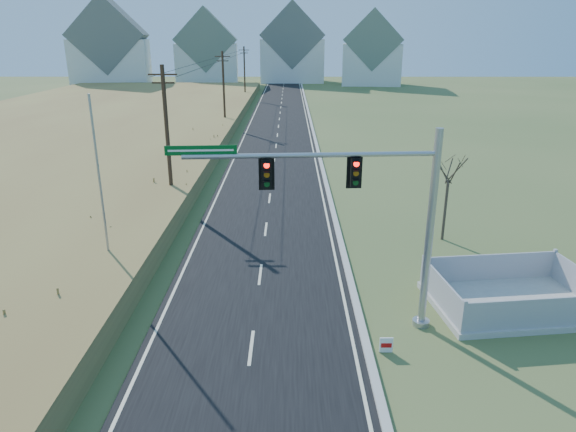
# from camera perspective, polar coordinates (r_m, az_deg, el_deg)

# --- Properties ---
(ground) EXTENTS (260.00, 260.00, 0.00)m
(ground) POSITION_cam_1_polar(r_m,az_deg,el_deg) (20.80, -3.71, -11.45)
(ground) COLOR #485E2D
(ground) RESTS_ON ground
(road) EXTENTS (8.00, 180.00, 0.06)m
(road) POSITION_cam_1_polar(r_m,az_deg,el_deg) (68.66, -1.00, 10.46)
(road) COLOR black
(road) RESTS_ON ground
(curb) EXTENTS (0.30, 180.00, 0.18)m
(curb) POSITION_cam_1_polar(r_m,az_deg,el_deg) (68.69, 2.52, 10.50)
(curb) COLOR #B2AFA8
(curb) RESTS_ON ground
(reed_marsh) EXTENTS (38.00, 110.00, 1.30)m
(reed_marsh) POSITION_cam_1_polar(r_m,az_deg,el_deg) (63.93, -23.51, 8.78)
(reed_marsh) COLOR #998B45
(reed_marsh) RESTS_ON ground
(utility_pole_near) EXTENTS (1.80, 0.26, 9.00)m
(utility_pole_near) POSITION_cam_1_polar(r_m,az_deg,el_deg) (34.27, -13.27, 8.84)
(utility_pole_near) COLOR #422D1E
(utility_pole_near) RESTS_ON ground
(utility_pole_mid) EXTENTS (1.80, 0.26, 9.00)m
(utility_pole_mid) POSITION_cam_1_polar(r_m,az_deg,el_deg) (63.59, -7.15, 13.83)
(utility_pole_mid) COLOR #422D1E
(utility_pole_mid) RESTS_ON ground
(utility_pole_far) EXTENTS (1.80, 0.26, 9.00)m
(utility_pole_far) POSITION_cam_1_polar(r_m,az_deg,el_deg) (93.35, -4.85, 15.63)
(utility_pole_far) COLOR #422D1E
(utility_pole_far) RESTS_ON ground
(condo_nw) EXTENTS (17.69, 13.38, 19.05)m
(condo_nw) POSITION_cam_1_polar(r_m,az_deg,el_deg) (124.26, -19.17, 16.99)
(condo_nw) COLOR white
(condo_nw) RESTS_ON ground
(condo_nnw) EXTENTS (14.93, 11.17, 17.03)m
(condo_nnw) POSITION_cam_1_polar(r_m,az_deg,el_deg) (127.36, -9.00, 17.46)
(condo_nnw) COLOR white
(condo_nnw) RESTS_ON ground
(condo_n) EXTENTS (15.27, 10.20, 18.54)m
(condo_n) POSITION_cam_1_polar(r_m,az_deg,el_deg) (129.86, 0.47, 18.01)
(condo_n) COLOR white
(condo_n) RESTS_ON ground
(condo_ne) EXTENTS (14.12, 10.51, 16.52)m
(condo_ne) POSITION_cam_1_polar(r_m,az_deg,el_deg) (123.30, 9.28, 17.34)
(condo_ne) COLOR white
(condo_ne) RESTS_ON ground
(traffic_signal_mast) EXTENTS (9.64, 1.01, 7.68)m
(traffic_signal_mast) POSITION_cam_1_polar(r_m,az_deg,el_deg) (18.63, 10.15, 0.36)
(traffic_signal_mast) COLOR #9EA0A5
(traffic_signal_mast) RESTS_ON ground
(fence_enclosure) EXTENTS (6.91, 5.12, 1.47)m
(fence_enclosure) POSITION_cam_1_polar(r_m,az_deg,el_deg) (23.45, 23.53, -8.58)
(fence_enclosure) COLOR #B7B5AD
(fence_enclosure) RESTS_ON ground
(open_sign) EXTENTS (0.47, 0.07, 0.58)m
(open_sign) POSITION_cam_1_polar(r_m,az_deg,el_deg) (19.03, 10.86, -13.90)
(open_sign) COLOR white
(open_sign) RESTS_ON ground
(flagpole) EXTENTS (0.38, 0.38, 8.38)m
(flagpole) POSITION_cam_1_polar(r_m,az_deg,el_deg) (24.45, -19.86, 0.82)
(flagpole) COLOR #B7B5AD
(flagpole) RESTS_ON ground
(bare_tree) EXTENTS (1.92, 1.92, 5.08)m
(bare_tree) POSITION_cam_1_polar(r_m,az_deg,el_deg) (28.48, 17.52, 5.17)
(bare_tree) COLOR #4C3F33
(bare_tree) RESTS_ON ground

